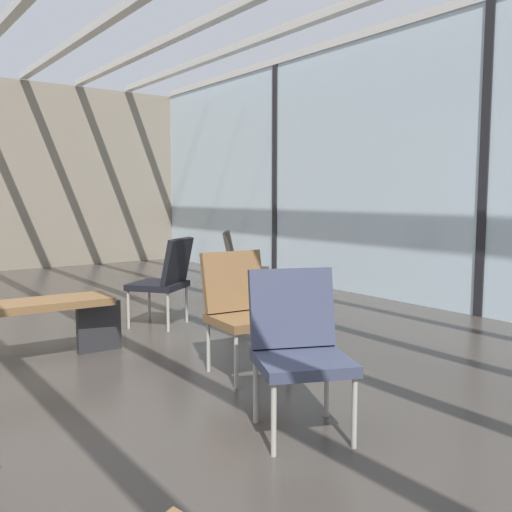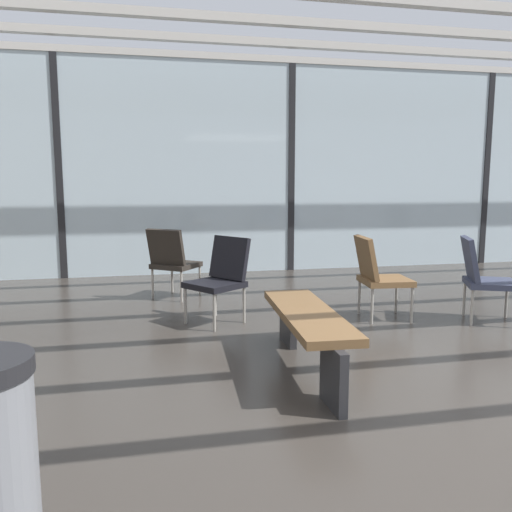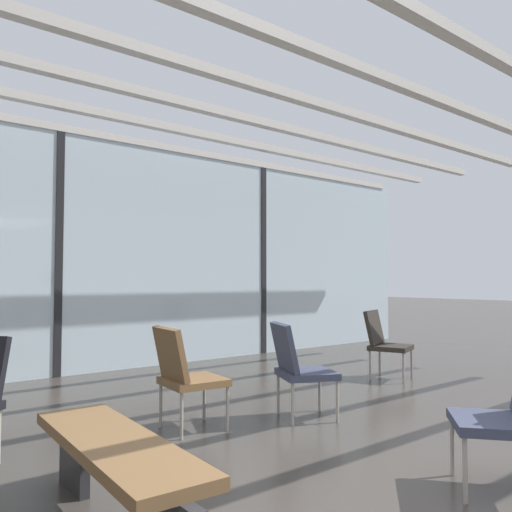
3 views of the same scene
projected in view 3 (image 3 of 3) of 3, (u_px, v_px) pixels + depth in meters
name	position (u px, v px, depth m)	size (l,w,h in m)	color
glass_curtain_wall	(58.00, 253.00, 6.78)	(14.00, 0.08, 3.24)	silver
window_mullion_1	(58.00, 253.00, 6.78)	(0.10, 0.12, 3.24)	black
window_mullion_2	(262.00, 260.00, 8.97)	(0.10, 0.12, 3.24)	black
ceiling_slats	(190.00, 38.00, 4.29)	(13.72, 6.72, 0.10)	beige
lounge_chair_0	(184.00, 371.00, 4.32)	(0.57, 0.53, 0.87)	brown
lounge_chair_2	(298.00, 364.00, 4.69)	(0.68, 0.65, 0.87)	#33384C
lounge_chair_3	(510.00, 408.00, 3.07)	(0.70, 0.71, 0.87)	#33384C
lounge_chair_5	(384.00, 340.00, 6.61)	(0.64, 0.66, 0.87)	#28231E
waiting_bench	(115.00, 461.00, 2.55)	(0.48, 1.70, 0.47)	brown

